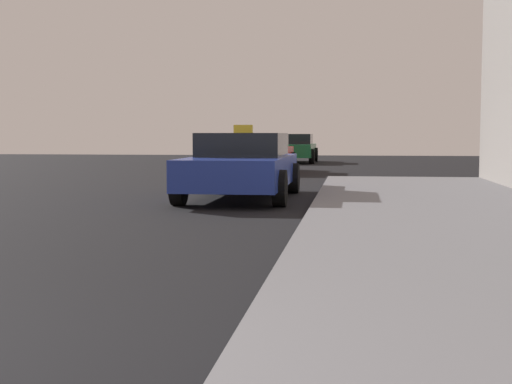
# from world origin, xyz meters

# --- Properties ---
(car_blue) EXTENTS (2.00, 4.47, 1.43)m
(car_blue) POSITION_xyz_m (0.51, 10.80, 0.65)
(car_blue) COLOR #233899
(car_blue) RESTS_ON ground_plane
(car_red) EXTENTS (1.93, 4.08, 1.27)m
(car_red) POSITION_xyz_m (-0.31, 20.56, 0.64)
(car_red) COLOR red
(car_red) RESTS_ON ground_plane
(car_green) EXTENTS (1.93, 4.40, 1.27)m
(car_green) POSITION_xyz_m (0.06, 28.86, 0.65)
(car_green) COLOR #196638
(car_green) RESTS_ON ground_plane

